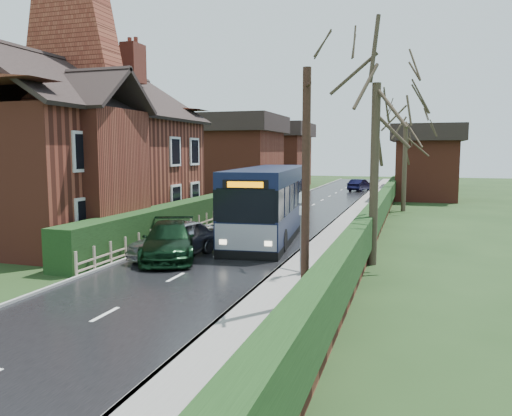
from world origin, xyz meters
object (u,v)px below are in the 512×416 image
(brick_house, at_px, (79,148))
(bus_stop_sign, at_px, (301,221))
(bus, at_px, (270,203))
(telegraph_pole, at_px, (306,190))
(car_silver, at_px, (175,239))
(car_green, at_px, (170,241))

(brick_house, xyz_separation_m, bus_stop_sign, (12.73, -5.49, -2.46))
(bus, relative_size, telegraph_pole, 1.80)
(car_silver, height_order, car_green, car_silver)
(bus_stop_sign, bearing_deg, bus, 116.84)
(car_green, bearing_deg, bus_stop_sign, -36.86)
(bus, bearing_deg, telegraph_pole, -75.50)
(brick_house, bearing_deg, bus_stop_sign, -23.32)
(car_silver, bearing_deg, bus, 79.93)
(car_silver, relative_size, car_green, 0.89)
(car_silver, xyz_separation_m, telegraph_pole, (6.30, -4.90, 2.47))
(brick_house, bearing_deg, telegraph_pole, -32.68)
(bus_stop_sign, distance_m, telegraph_pole, 3.54)
(car_green, bearing_deg, brick_house, 127.81)
(bus, bearing_deg, car_silver, -118.12)
(car_silver, xyz_separation_m, car_green, (-0.10, -0.28, -0.03))
(car_green, bearing_deg, telegraph_pole, -58.37)
(car_silver, distance_m, telegraph_pole, 8.36)
(bus, height_order, car_silver, bus)
(bus_stop_sign, bearing_deg, brick_house, 160.23)
(brick_house, height_order, bus, brick_house)
(telegraph_pole, bearing_deg, bus_stop_sign, 81.74)
(brick_house, xyz_separation_m, bus, (9.54, 1.93, -2.68))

